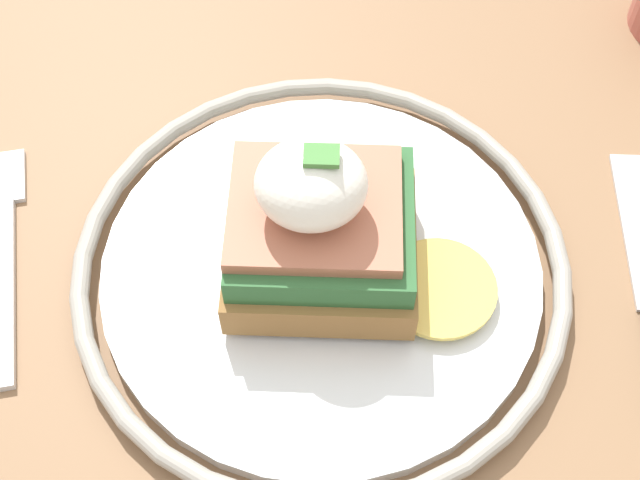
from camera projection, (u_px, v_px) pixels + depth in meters
dining_table at (332, 378)px, 0.55m from camera, size 1.12×0.85×0.72m
plate at (320, 268)px, 0.47m from camera, size 0.26×0.26×0.02m
sandwich at (320, 226)px, 0.44m from camera, size 0.14×0.09×0.09m
fork at (4, 249)px, 0.48m from camera, size 0.05×0.15×0.00m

